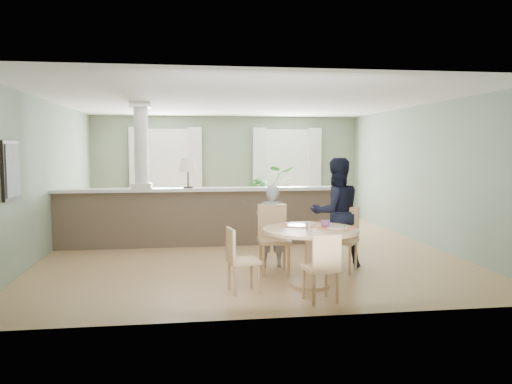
{
  "coord_description": "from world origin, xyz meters",
  "views": [
    {
      "loc": [
        -1.08,
        -9.24,
        1.85
      ],
      "look_at": [
        0.07,
        -1.0,
        1.12
      ],
      "focal_mm": 35.0,
      "sensor_mm": 36.0,
      "label": 1
    }
  ],
  "objects": [
    {
      "name": "child_person",
      "position": [
        0.22,
        -1.67,
        0.65
      ],
      "size": [
        0.49,
        0.33,
        1.29
      ],
      "primitive_type": "imported",
      "rotation": [
        0.0,
        0.0,
        3.09
      ],
      "color": "gray",
      "rests_on": "ground"
    },
    {
      "name": "room_shell",
      "position": [
        -0.03,
        0.63,
        1.81
      ],
      "size": [
        7.02,
        8.02,
        2.71
      ],
      "color": "gray",
      "rests_on": "ground"
    },
    {
      "name": "chair_far_man",
      "position": [
        1.27,
        -2.01,
        0.53
      ],
      "size": [
        0.6,
        0.6,
        0.96
      ],
      "rotation": [
        0.0,
        0.0,
        -0.59
      ],
      "color": "tan",
      "rests_on": "ground"
    },
    {
      "name": "pony_wall",
      "position": [
        -0.99,
        0.2,
        0.71
      ],
      "size": [
        5.32,
        0.38,
        2.7
      ],
      "color": "brown",
      "rests_on": "ground"
    },
    {
      "name": "man_person",
      "position": [
        1.22,
        -1.77,
        0.85
      ],
      "size": [
        0.91,
        0.76,
        1.71
      ],
      "primitive_type": "imported",
      "rotation": [
        0.0,
        0.0,
        3.28
      ],
      "color": "black",
      "rests_on": "ground"
    },
    {
      "name": "houseplant",
      "position": [
        0.96,
        3.2,
        0.71
      ],
      "size": [
        1.51,
        1.39,
        1.42
      ],
      "primitive_type": "imported",
      "rotation": [
        0.0,
        0.0,
        0.25
      ],
      "color": "#346D2B",
      "rests_on": "ground"
    },
    {
      "name": "dining_table",
      "position": [
        0.56,
        -2.79,
        0.62
      ],
      "size": [
        1.29,
        1.29,
        0.88
      ],
      "rotation": [
        0.0,
        0.0,
        -0.34
      ],
      "color": "tan",
      "rests_on": "ground"
    },
    {
      "name": "ground",
      "position": [
        0.0,
        0.0,
        0.0
      ],
      "size": [
        8.0,
        8.0,
        0.0
      ],
      "primitive_type": "plane",
      "color": "tan",
      "rests_on": "ground"
    },
    {
      "name": "chair_side",
      "position": [
        -0.43,
        -2.97,
        0.46
      ],
      "size": [
        0.44,
        0.44,
        0.84
      ],
      "rotation": [
        0.0,
        0.0,
        1.74
      ],
      "color": "tan",
      "rests_on": "ground"
    },
    {
      "name": "sofa",
      "position": [
        0.35,
        1.64,
        0.42
      ],
      "size": [
        3.09,
        1.98,
        0.84
      ],
      "primitive_type": "imported",
      "rotation": [
        0.0,
        0.0,
        0.33
      ],
      "color": "#947351",
      "rests_on": "ground"
    },
    {
      "name": "chair_far_boy",
      "position": [
        0.2,
        -1.98,
        0.56
      ],
      "size": [
        0.47,
        0.47,
        1.01
      ],
      "rotation": [
        0.0,
        0.0,
        -0.02
      ],
      "color": "tan",
      "rests_on": "ground"
    },
    {
      "name": "chair_near",
      "position": [
        0.52,
        -3.55,
        0.46
      ],
      "size": [
        0.44,
        0.44,
        0.84
      ],
      "rotation": [
        0.0,
        0.0,
        3.31
      ],
      "color": "tan",
      "rests_on": "ground"
    }
  ]
}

